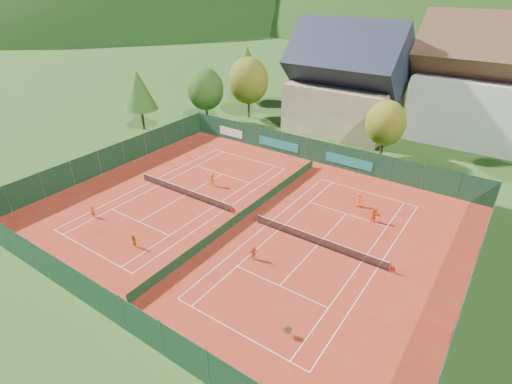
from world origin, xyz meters
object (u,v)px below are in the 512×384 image
object	(u,v)px
player_left_near	(93,212)
player_right_far_a	(359,200)
chalet	(346,85)
player_left_mid	(134,242)
player_right_near	(254,253)
player_right_far_b	(374,215)
ball_hopper	(288,330)
player_left_far	(212,180)
hotel_block_a	(496,90)

from	to	relation	value
player_left_near	player_right_far_a	bearing A→B (deg)	2.55
chalet	player_right_far_a	xyz separation A→B (m)	(11.40, -21.57, -5.85)
chalet	player_left_mid	xyz separation A→B (m)	(-2.11, -39.42, -6.00)
player_right_near	player_right_far_b	bearing A→B (deg)	8.22
ball_hopper	player_left_near	distance (m)	23.41
player_left_near	player_right_far_a	size ratio (longest dim) A/B	0.81
player_left_mid	player_left_far	distance (m)	13.04
ball_hopper	player_left_mid	xyz separation A→B (m)	(-16.11, 0.80, 0.07)
hotel_block_a	player_left_near	xyz separation A→B (m)	(-28.34, -44.37, -6.75)
player_right_near	ball_hopper	bearing A→B (deg)	-92.36
hotel_block_a	ball_hopper	world-z (taller)	hotel_block_a
player_left_far	player_right_near	size ratio (longest dim) A/B	1.22
ball_hopper	player_left_far	xyz separation A→B (m)	(-18.00, 13.70, 0.22)
chalet	player_right_far_b	world-z (taller)	chalet
chalet	player_left_far	bearing A→B (deg)	-98.58
player_right_near	player_left_near	bearing A→B (deg)	138.94
chalet	player_right_far_a	distance (m)	25.09
player_left_far	player_right_far_b	size ratio (longest dim) A/B	1.01
player_left_near	player_left_far	xyz separation A→B (m)	(5.34, 11.84, 0.15)
ball_hopper	hotel_block_a	bearing A→B (deg)	83.82
chalet	player_left_far	distance (m)	27.46
hotel_block_a	player_right_far_a	size ratio (longest dim) A/B	13.98
chalet	hotel_block_a	world-z (taller)	hotel_block_a
player_left_near	player_right_far_a	world-z (taller)	player_right_far_a
hotel_block_a	player_left_far	size ratio (longest dim) A/B	13.86
player_right_near	hotel_block_a	bearing A→B (deg)	21.33
hotel_block_a	player_right_near	bearing A→B (deg)	-105.77
player_left_far	player_right_near	xyz separation A→B (m)	(11.46, -8.32, -0.14)
player_left_far	player_right_far_a	world-z (taller)	player_left_far
ball_hopper	player_right_near	bearing A→B (deg)	140.53
ball_hopper	player_left_far	size ratio (longest dim) A/B	0.51
player_left_near	player_right_far_b	size ratio (longest dim) A/B	0.81
ball_hopper	player_right_near	world-z (taller)	player_right_near
chalet	player_right_far_a	bearing A→B (deg)	-62.13
hotel_block_a	ball_hopper	distance (m)	46.99
hotel_block_a	chalet	bearing A→B (deg)	-162.47
player_right_near	player_right_far_a	bearing A→B (deg)	20.57
chalet	player_right_far_b	bearing A→B (deg)	-59.76
player_right_far_a	chalet	bearing A→B (deg)	-56.12
player_right_near	player_left_mid	bearing A→B (deg)	152.67
ball_hopper	player_left_far	world-z (taller)	player_left_far
player_right_far_a	player_right_near	bearing A→B (deg)	79.48
ball_hopper	player_left_near	xyz separation A→B (m)	(-23.34, 1.86, 0.07)
chalet	player_left_mid	world-z (taller)	chalet
player_left_near	player_right_near	xyz separation A→B (m)	(16.80, 3.52, 0.01)
ball_hopper	player_left_mid	distance (m)	16.13
player_right_near	player_right_far_b	size ratio (longest dim) A/B	0.83
ball_hopper	player_left_near	bearing A→B (deg)	175.45
player_left_mid	player_right_far_b	world-z (taller)	player_right_far_b
player_left_far	player_right_far_a	size ratio (longest dim) A/B	1.01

